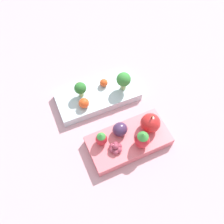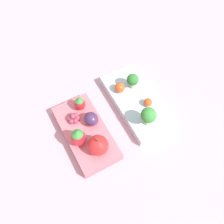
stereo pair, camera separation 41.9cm
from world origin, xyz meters
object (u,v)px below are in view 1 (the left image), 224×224
at_px(strawberry_1, 142,139).
at_px(cherry_tomato_0, 84,103).
at_px(plum, 118,130).
at_px(bento_box_savoury, 97,95).
at_px(grape_cluster, 116,148).
at_px(strawberry_0, 101,139).
at_px(cherry_tomato_1, 104,83).
at_px(broccoli_floret_0, 80,89).
at_px(bento_box_fruit, 129,141).
at_px(broccoli_floret_1, 124,80).
at_px(apple, 150,123).

bearing_deg(strawberry_1, cherry_tomato_0, 113.03).
bearing_deg(plum, strawberry_1, -57.35).
xyz_separation_m(bento_box_savoury, grape_cluster, (-0.04, -0.16, 0.02)).
distance_m(strawberry_0, grape_cluster, 0.04).
xyz_separation_m(strawberry_1, plum, (-0.03, 0.05, -0.01)).
height_order(cherry_tomato_1, grape_cluster, grape_cluster).
bearing_deg(bento_box_savoury, broccoli_floret_0, 161.63).
bearing_deg(bento_box_fruit, plum, 121.71).
xyz_separation_m(broccoli_floret_1, apple, (-0.01, -0.13, -0.01)).
relative_size(bento_box_fruit, cherry_tomato_1, 9.56).
bearing_deg(apple, strawberry_0, 169.35).
distance_m(broccoli_floret_0, strawberry_0, 0.15).
bearing_deg(plum, cherry_tomato_1, 74.95).
xyz_separation_m(bento_box_fruit, cherry_tomato_0, (-0.05, 0.13, 0.02)).
bearing_deg(strawberry_0, grape_cluster, -57.36).
bearing_deg(cherry_tomato_0, broccoli_floret_1, -0.11).
distance_m(apple, grape_cluster, 0.10).
bearing_deg(apple, strawberry_1, -146.58).
bearing_deg(cherry_tomato_1, broccoli_floret_0, -179.76).
bearing_deg(bento_box_savoury, cherry_tomato_1, 25.53).
bearing_deg(broccoli_floret_0, bento_box_fruit, -75.78).
bearing_deg(strawberry_1, plum, 122.65).
bearing_deg(cherry_tomato_1, apple, -78.63).
bearing_deg(cherry_tomato_1, cherry_tomato_0, -155.68).
relative_size(apple, plum, 1.52).
xyz_separation_m(bento_box_savoury, apple, (0.06, -0.15, 0.04)).
distance_m(bento_box_savoury, broccoli_floret_1, 0.09).
xyz_separation_m(bento_box_savoury, strawberry_0, (-0.06, -0.13, 0.03)).
relative_size(broccoli_floret_1, strawberry_0, 1.35).
xyz_separation_m(broccoli_floret_1, strawberry_0, (-0.12, -0.11, -0.01)).
height_order(cherry_tomato_0, grape_cluster, cherry_tomato_0).
distance_m(cherry_tomato_0, strawberry_0, 0.11).
bearing_deg(grape_cluster, cherry_tomato_1, 69.85).
distance_m(bento_box_fruit, cherry_tomato_1, 0.17).
distance_m(broccoli_floret_0, strawberry_1, 0.20).
bearing_deg(strawberry_0, broccoli_floret_0, 82.98).
xyz_separation_m(broccoli_floret_1, cherry_tomato_0, (-0.11, 0.00, -0.02)).
distance_m(apple, plum, 0.08).
height_order(bento_box_fruit, strawberry_0, strawberry_0).
bearing_deg(cherry_tomato_0, cherry_tomato_1, 24.32).
relative_size(strawberry_1, plum, 1.46).
bearing_deg(strawberry_1, broccoli_floret_0, 107.15).
relative_size(cherry_tomato_0, cherry_tomato_1, 1.27).
height_order(strawberry_0, plum, strawberry_0).
xyz_separation_m(bento_box_savoury, cherry_tomato_0, (-0.05, -0.02, 0.03)).
distance_m(broccoli_floret_0, plum, 0.15).
height_order(broccoli_floret_0, grape_cluster, broccoli_floret_0).
relative_size(broccoli_floret_0, apple, 0.85).
bearing_deg(cherry_tomato_1, grape_cluster, -110.15).
height_order(bento_box_fruit, apple, apple).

